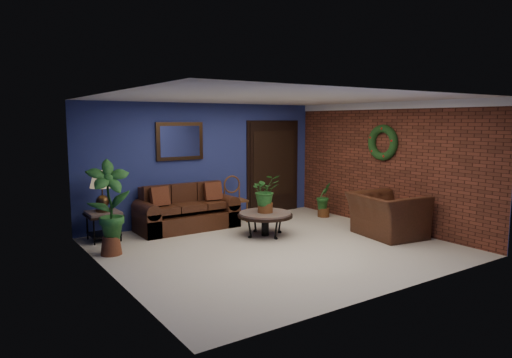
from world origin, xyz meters
TOP-DOWN VIEW (x-y plane):
  - floor at (0.00, 0.00)m, footprint 5.50×5.50m
  - wall_back at (0.00, 2.50)m, footprint 5.50×0.04m
  - wall_left at (-2.75, 0.00)m, footprint 0.04×5.00m
  - wall_right_brick at (2.75, 0.00)m, footprint 0.04×5.00m
  - ceiling at (0.00, 0.00)m, footprint 5.50×5.00m
  - crown_molding at (2.72, 0.00)m, footprint 0.03×5.00m
  - wall_mirror at (-0.60, 2.46)m, footprint 1.02×0.06m
  - closet_door at (1.75, 2.47)m, footprint 1.44×0.06m
  - wreath at (2.69, 0.05)m, footprint 0.16×0.72m
  - sofa at (-0.68, 2.07)m, footprint 1.97×0.85m
  - coffee_table at (0.31, 0.73)m, footprint 1.02×1.02m
  - end_table at (-2.30, 2.05)m, footprint 0.58×0.58m
  - table_lamp at (-2.30, 2.05)m, footprint 0.42×0.42m
  - side_chair at (0.48, 2.12)m, footprint 0.45×0.45m
  - armchair at (2.15, -0.57)m, footprint 1.25×1.38m
  - coffee_plant at (0.31, 0.73)m, footprint 0.61×0.55m
  - floor_plant at (2.35, 1.37)m, footprint 0.35×0.28m
  - tall_plant at (-2.45, 1.11)m, footprint 0.72×0.53m

SIDE VIEW (x-z plane):
  - floor at x=0.00m, z-range 0.00..0.00m
  - sofa at x=-0.68m, z-range -0.15..0.73m
  - coffee_table at x=0.31m, z-range 0.16..0.60m
  - floor_plant at x=2.35m, z-range 0.01..0.79m
  - armchair at x=2.15m, z-range 0.00..0.80m
  - end_table at x=-2.30m, z-range 0.14..0.67m
  - side_chair at x=0.48m, z-range 0.06..1.03m
  - coffee_plant at x=0.31m, z-range 0.47..1.18m
  - tall_plant at x=-2.45m, z-range 0.07..1.59m
  - table_lamp at x=-2.30m, z-range 0.63..1.34m
  - closet_door at x=1.75m, z-range -0.04..2.14m
  - wall_back at x=0.00m, z-range 0.00..2.50m
  - wall_left at x=-2.75m, z-range 0.00..2.50m
  - wall_right_brick at x=2.75m, z-range 0.00..2.50m
  - wreath at x=2.69m, z-range 1.34..2.06m
  - wall_mirror at x=-0.60m, z-range 1.33..2.10m
  - crown_molding at x=2.72m, z-range 2.36..2.50m
  - ceiling at x=0.00m, z-range 2.49..2.51m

